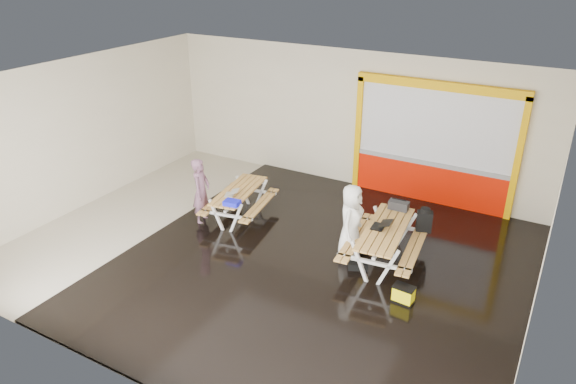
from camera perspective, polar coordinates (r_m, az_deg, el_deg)
The scene contains 14 objects.
room at distance 10.19m, azimuth -2.49°, elevation 1.96°, with size 10.02×8.02×3.52m.
deck at distance 10.47m, azimuth 3.58°, elevation -8.10°, with size 7.50×7.98×0.05m, color black.
kiosk at distance 12.93m, azimuth 15.32°, elevation 4.71°, with size 3.88×0.16×3.00m.
picnic_table_left at distance 12.05m, azimuth -5.26°, elevation -0.51°, with size 1.51×2.00×0.73m.
picnic_table_right at distance 10.45m, azimuth 10.39°, elevation -4.72°, with size 1.58×2.17×0.82m.
person_left at distance 11.93m, azimuth -9.32°, elevation 0.07°, with size 0.56×0.37×1.54m, color #744C63.
person_right at distance 10.43m, azimuth 6.80°, elevation -3.09°, with size 0.73×0.48×1.50m, color white.
laptop_left at distance 11.74m, azimuth -6.11°, elevation -0.14°, with size 0.38×0.36×0.13m.
laptop_right at distance 10.32m, azimuth 9.97°, elevation -3.55°, with size 0.40×0.36×0.16m.
blue_pouch at distance 11.29m, azimuth -6.04°, elevation -1.16°, with size 0.34×0.24×0.10m, color #1619E3.
toolbox at distance 11.07m, azimuth 11.83°, elevation -1.40°, with size 0.41×0.21×0.23m.
backpack at distance 10.96m, azimuth 14.45°, elevation -2.94°, with size 0.35×0.28×0.51m.
dark_case at distance 10.45m, azimuth 7.51°, elevation -7.73°, with size 0.37×0.28×0.14m, color black.
fluke_bag at distance 9.63m, azimuth 12.31°, elevation -10.71°, with size 0.39×0.27×0.32m.
Camera 1 is at (4.98, -7.94, 5.73)m, focal length 33.05 mm.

